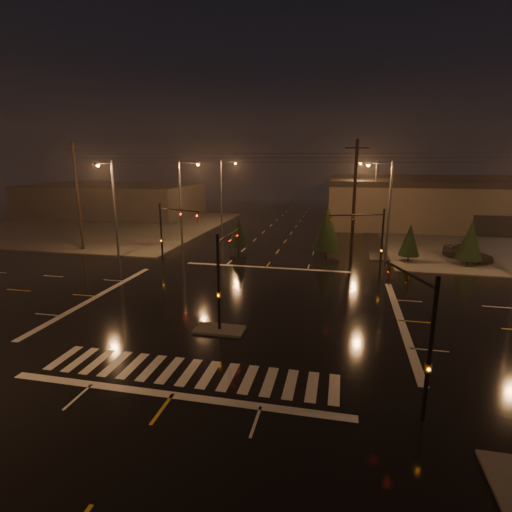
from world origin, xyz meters
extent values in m
plane|color=black|center=(0.00, 0.00, 0.00)|extent=(140.00, 140.00, 0.00)
cube|color=#4A4842|center=(-30.00, 30.00, 0.06)|extent=(36.00, 36.00, 0.12)
cube|color=#4A4842|center=(0.00, -4.00, 0.07)|extent=(3.00, 1.60, 0.15)
cube|color=beige|center=(0.00, -9.00, 0.01)|extent=(15.00, 2.60, 0.01)
cube|color=beige|center=(0.00, -11.00, 0.01)|extent=(16.00, 0.50, 0.01)
cube|color=beige|center=(0.00, 11.00, 0.01)|extent=(16.00, 0.50, 0.01)
cube|color=#3E3736|center=(-35.00, 42.00, 2.80)|extent=(30.00, 18.00, 5.60)
cylinder|color=black|center=(0.00, -4.00, 3.00)|extent=(0.18, 0.18, 6.00)
cylinder|color=black|center=(0.00, -1.75, 5.50)|extent=(0.12, 4.50, 0.12)
imported|color=#594707|center=(0.00, 0.27, 5.45)|extent=(0.16, 0.20, 1.00)
cube|color=#594707|center=(0.00, -4.00, 2.30)|extent=(0.25, 0.18, 0.35)
cylinder|color=black|center=(10.50, 10.50, 3.00)|extent=(0.18, 0.18, 6.00)
cylinder|color=black|center=(8.15, 9.64, 5.50)|extent=(4.74, 1.82, 0.12)
imported|color=#594707|center=(6.04, 8.88, 5.45)|extent=(0.24, 0.22, 1.00)
cube|color=#594707|center=(10.50, 10.50, 2.30)|extent=(0.25, 0.18, 0.35)
cylinder|color=black|center=(-10.50, 10.50, 3.00)|extent=(0.18, 0.18, 6.00)
cylinder|color=black|center=(-8.15, 9.64, 5.50)|extent=(4.74, 1.82, 0.12)
imported|color=#594707|center=(-6.04, 8.88, 5.45)|extent=(0.24, 0.22, 1.00)
cube|color=#594707|center=(-10.50, 10.50, 2.30)|extent=(0.25, 0.18, 0.35)
cylinder|color=black|center=(10.50, -10.50, 3.00)|extent=(0.18, 0.18, 6.00)
cylinder|color=black|center=(9.82, -8.62, 5.50)|extent=(1.48, 3.80, 0.12)
imported|color=#594707|center=(9.20, -6.93, 5.45)|extent=(0.22, 0.24, 1.00)
cube|color=#594707|center=(10.50, -10.50, 2.30)|extent=(0.25, 0.18, 0.35)
cylinder|color=#38383A|center=(-11.50, 18.00, 5.00)|extent=(0.24, 0.24, 10.00)
cylinder|color=#38383A|center=(-10.30, 18.00, 9.80)|extent=(2.40, 0.14, 0.14)
cube|color=#38383A|center=(-9.20, 18.00, 9.75)|extent=(0.70, 0.30, 0.18)
sphere|color=orange|center=(-9.20, 18.00, 9.62)|extent=(0.32, 0.32, 0.32)
cylinder|color=#38383A|center=(-11.50, 34.00, 5.00)|extent=(0.24, 0.24, 10.00)
cylinder|color=#38383A|center=(-10.30, 34.00, 9.80)|extent=(2.40, 0.14, 0.14)
cube|color=#38383A|center=(-9.20, 34.00, 9.75)|extent=(0.70, 0.30, 0.18)
sphere|color=orange|center=(-9.20, 34.00, 9.62)|extent=(0.32, 0.32, 0.32)
cylinder|color=#38383A|center=(11.50, 16.00, 5.00)|extent=(0.24, 0.24, 10.00)
cylinder|color=#38383A|center=(10.30, 16.00, 9.80)|extent=(2.40, 0.14, 0.14)
cube|color=#38383A|center=(9.20, 16.00, 9.75)|extent=(0.70, 0.30, 0.18)
sphere|color=orange|center=(9.20, 16.00, 9.62)|extent=(0.32, 0.32, 0.32)
cylinder|color=#38383A|center=(11.50, 36.00, 5.00)|extent=(0.24, 0.24, 10.00)
cylinder|color=#38383A|center=(10.30, 36.00, 9.80)|extent=(2.40, 0.14, 0.14)
cube|color=#38383A|center=(9.20, 36.00, 9.75)|extent=(0.70, 0.30, 0.18)
sphere|color=orange|center=(9.20, 36.00, 9.62)|extent=(0.32, 0.32, 0.32)
cylinder|color=#38383A|center=(-16.00, 11.50, 5.00)|extent=(0.24, 0.24, 10.00)
cylinder|color=#38383A|center=(-16.00, 10.30, 9.80)|extent=(0.14, 2.40, 0.14)
cube|color=#38383A|center=(-16.00, 9.20, 9.75)|extent=(0.30, 0.70, 0.18)
sphere|color=orange|center=(-16.00, 9.20, 9.62)|extent=(0.32, 0.32, 0.32)
cylinder|color=black|center=(-22.00, 14.00, 6.00)|extent=(0.32, 0.32, 12.00)
cube|color=black|center=(-22.00, 14.00, 11.20)|extent=(2.20, 0.12, 0.12)
cylinder|color=black|center=(8.00, 14.00, 6.00)|extent=(0.32, 0.32, 12.00)
cube|color=black|center=(8.00, 14.00, 11.20)|extent=(2.20, 0.12, 0.12)
cylinder|color=black|center=(13.70, 16.06, 0.35)|extent=(0.18, 0.18, 0.70)
cone|color=black|center=(13.70, 16.06, 2.30)|extent=(2.05, 2.05, 3.20)
cylinder|color=black|center=(19.13, 15.62, 0.35)|extent=(0.18, 0.18, 0.70)
cone|color=black|center=(19.13, 15.62, 2.59)|extent=(2.42, 2.42, 3.78)
cylinder|color=black|center=(-4.28, 16.82, 0.35)|extent=(0.18, 0.18, 0.70)
cone|color=black|center=(-4.28, 16.82, 2.37)|extent=(2.14, 2.14, 3.35)
cylinder|color=black|center=(5.42, 17.34, 0.35)|extent=(0.18, 0.18, 0.70)
cone|color=black|center=(5.42, 17.34, 3.06)|extent=(3.02, 3.02, 4.71)
imported|color=black|center=(19.69, 17.86, 0.85)|extent=(4.58, 5.21, 1.70)
camera|label=1|loc=(6.96, -25.55, 10.14)|focal=28.00mm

